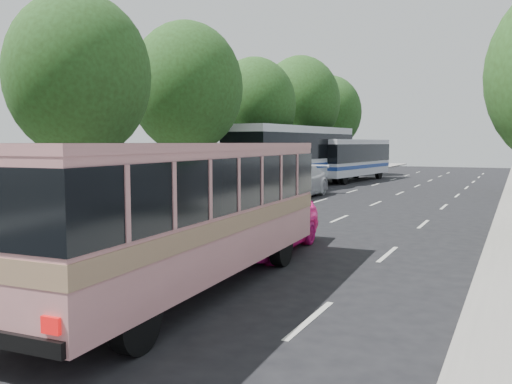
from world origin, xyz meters
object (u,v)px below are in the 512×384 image
Objects in this scene: tour_coach_rear at (352,156)px; tour_coach_front at (295,151)px; pink_bus at (186,199)px; pink_taxi at (264,221)px; white_pickup at (294,181)px.

tour_coach_front is at bearing -97.14° from tour_coach_rear.
pink_bus is 0.86× the size of tour_coach_rear.
pink_taxi is 0.45× the size of tour_coach_rear.
white_pickup reaches higher than pink_taxi.
tour_coach_front is 7.64m from tour_coach_rear.
tour_coach_front is at bearing 103.90° from pink_bus.
tour_coach_rear is at bearing 81.29° from tour_coach_front.
pink_bus is 4.48m from pink_taxi.
white_pickup is at bearing -63.65° from tour_coach_front.
pink_bus is 19.13m from white_pickup.
tour_coach_front is at bearing 110.68° from white_pickup.
tour_coach_rear is (-5.80, 32.27, 0.09)m from pink_bus.
tour_coach_front reaches higher than pink_taxi.
tour_coach_rear is at bearing 92.27° from white_pickup.
tour_coach_front reaches higher than pink_bus.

